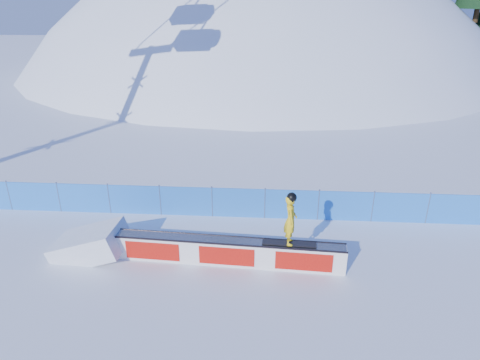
{
  "coord_description": "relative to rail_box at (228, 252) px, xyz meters",
  "views": [
    {
      "loc": [
        1.04,
        -9.93,
        7.87
      ],
      "look_at": [
        0.12,
        3.59,
        1.95
      ],
      "focal_mm": 32.0,
      "sensor_mm": 36.0,
      "label": 1
    }
  ],
  "objects": [
    {
      "name": "safety_fence",
      "position": [
        0.12,
        3.09,
        0.17
      ],
      "size": [
        22.05,
        0.05,
        1.3
      ],
      "color": "blue",
      "rests_on": "ground"
    },
    {
      "name": "ground",
      "position": [
        0.12,
        -1.41,
        -0.43
      ],
      "size": [
        160.0,
        160.0,
        0.0
      ],
      "primitive_type": "plane",
      "color": "white",
      "rests_on": "ground"
    },
    {
      "name": "rail_box",
      "position": [
        0.0,
        0.0,
        0.0
      ],
      "size": [
        7.31,
        0.93,
        0.87
      ],
      "rotation": [
        0.0,
        0.0,
        -0.06
      ],
      "color": "white",
      "rests_on": "ground"
    },
    {
      "name": "snow_ramp",
      "position": [
        -4.55,
        0.26,
        -0.43
      ],
      "size": [
        2.47,
        1.63,
        1.49
      ],
      "primitive_type": null,
      "rotation": [
        0.0,
        -0.31,
        -0.06
      ],
      "color": "white",
      "rests_on": "ground"
    },
    {
      "name": "snow_hill",
      "position": [
        0.12,
        40.59,
        -18.43
      ],
      "size": [
        64.0,
        64.0,
        64.0
      ],
      "color": "white",
      "rests_on": "ground"
    },
    {
      "name": "snowboarder",
      "position": [
        1.9,
        -0.11,
        1.29
      ],
      "size": [
        1.66,
        0.59,
        1.72
      ],
      "rotation": [
        0.0,
        0.0,
        1.59
      ],
      "color": "black",
      "rests_on": "rail_box"
    }
  ]
}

